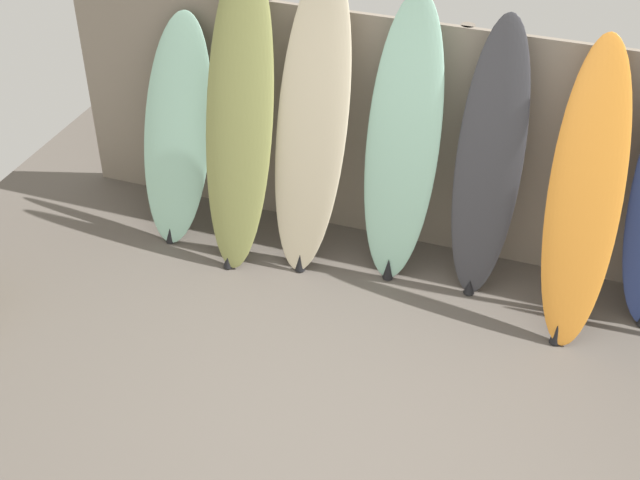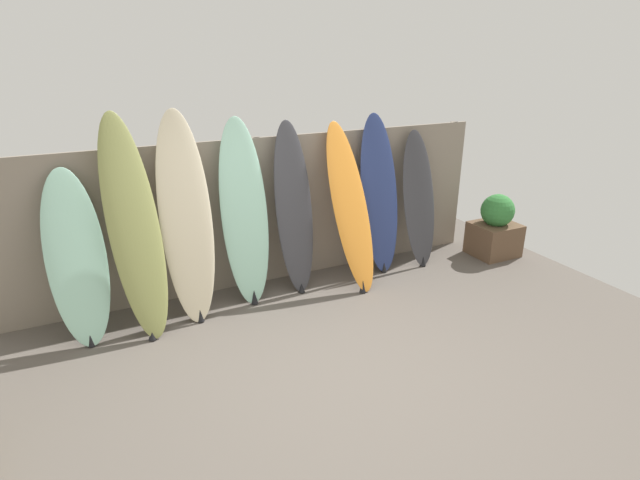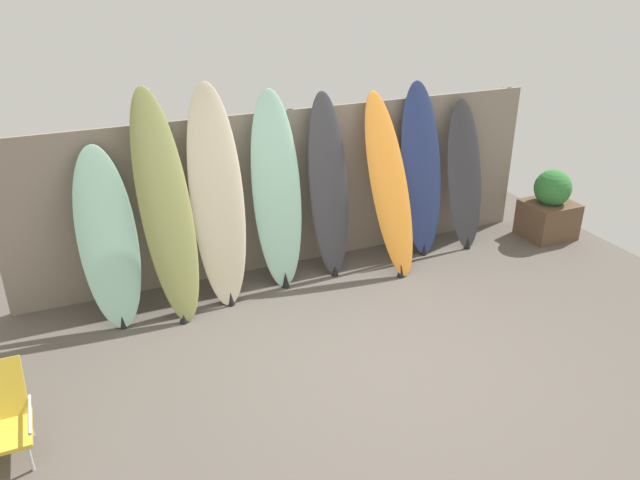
# 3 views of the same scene
# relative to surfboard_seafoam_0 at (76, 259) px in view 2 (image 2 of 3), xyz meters

# --- Properties ---
(ground) EXTENTS (7.68, 7.68, 0.00)m
(ground) POSITION_rel_surfboard_seafoam_0_xyz_m (2.04, -1.60, -0.83)
(ground) COLOR #5B544C
(fence_back) EXTENTS (6.08, 0.11, 1.80)m
(fence_back) POSITION_rel_surfboard_seafoam_0_xyz_m (2.04, 0.41, 0.07)
(fence_back) COLOR gray
(fence_back) RESTS_ON ground
(surfboard_seafoam_0) EXTENTS (0.57, 0.68, 1.69)m
(surfboard_seafoam_0) POSITION_rel_surfboard_seafoam_0_xyz_m (0.00, 0.00, 0.00)
(surfboard_seafoam_0) COLOR #9ED6BC
(surfboard_seafoam_0) RESTS_ON ground
(surfboard_olive_1) EXTENTS (0.59, 0.87, 2.21)m
(surfboard_olive_1) POSITION_rel_surfboard_seafoam_0_xyz_m (0.56, -0.08, 0.26)
(surfboard_olive_1) COLOR olive
(surfboard_olive_1) RESTS_ON ground
(surfboard_cream_2) EXTENTS (0.58, 0.68, 2.20)m
(surfboard_cream_2) POSITION_rel_surfboard_seafoam_0_xyz_m (1.08, -0.01, 0.25)
(surfboard_cream_2) COLOR beige
(surfboard_cream_2) RESTS_ON ground
(surfboard_seafoam_3) EXTENTS (0.55, 0.50, 2.08)m
(surfboard_seafoam_3) POSITION_rel_surfboard_seafoam_0_xyz_m (1.73, 0.05, 0.19)
(surfboard_seafoam_3) COLOR #9ED6BC
(surfboard_seafoam_3) RESTS_ON ground
(surfboard_charcoal_4) EXTENTS (0.46, 0.46, 2.01)m
(surfboard_charcoal_4) POSITION_rel_surfboard_seafoam_0_xyz_m (2.34, 0.07, 0.16)
(surfboard_charcoal_4) COLOR #38383D
(surfboard_charcoal_4) RESTS_ON ground
(surfboard_orange_5) EXTENTS (0.58, 0.88, 1.96)m
(surfboard_orange_5) POSITION_rel_surfboard_seafoam_0_xyz_m (3.00, -0.10, 0.13)
(surfboard_orange_5) COLOR orange
(surfboard_orange_5) RESTS_ON ground
(surfboard_navy_6) EXTENTS (0.59, 0.48, 2.01)m
(surfboard_navy_6) POSITION_rel_surfboard_seafoam_0_xyz_m (3.55, 0.13, 0.16)
(surfboard_navy_6) COLOR navy
(surfboard_navy_6) RESTS_ON ground
(surfboard_charcoal_7) EXTENTS (0.50, 0.47, 1.78)m
(surfboard_charcoal_7) POSITION_rel_surfboard_seafoam_0_xyz_m (4.13, 0.07, 0.04)
(surfboard_charcoal_7) COLOR #38383D
(surfboard_charcoal_7) RESTS_ON ground
(planter_box) EXTENTS (0.61, 0.54, 0.88)m
(planter_box) POSITION_rel_surfboard_seafoam_0_xyz_m (5.27, -0.22, -0.44)
(planter_box) COLOR brown
(planter_box) RESTS_ON ground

